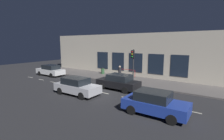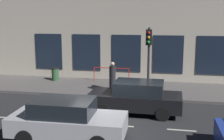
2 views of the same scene
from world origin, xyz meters
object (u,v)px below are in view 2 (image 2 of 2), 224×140
at_px(parked_car_2, 67,120).
at_px(parked_car_3, 136,97).
at_px(traffic_light, 149,49).
at_px(pedestrian_0, 112,78).
at_px(trash_bin, 55,74).

bearing_deg(parked_car_2, parked_car_3, 146.97).
height_order(traffic_light, parked_car_2, traffic_light).
height_order(traffic_light, pedestrian_0, traffic_light).
distance_m(parked_car_3, trash_bin, 8.41).
distance_m(parked_car_2, pedestrian_0, 6.65).
height_order(parked_car_2, trash_bin, parked_car_2).
xyz_separation_m(parked_car_2, trash_bin, (9.13, 4.12, -0.19)).
bearing_deg(parked_car_3, traffic_light, -8.68).
relative_size(traffic_light, pedestrian_0, 2.11).
relative_size(parked_car_3, trash_bin, 5.00).
xyz_separation_m(parked_car_3, trash_bin, (5.51, 6.36, -0.19)).
bearing_deg(trash_bin, parked_car_2, -155.72).
height_order(traffic_light, parked_car_3, traffic_light).
bearing_deg(pedestrian_0, trash_bin, -57.34).
relative_size(traffic_light, trash_bin, 4.35).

